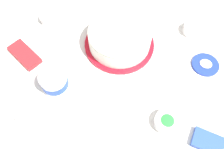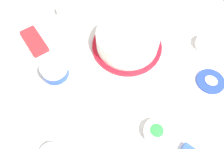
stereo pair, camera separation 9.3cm
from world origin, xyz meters
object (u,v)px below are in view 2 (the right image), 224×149
frosted_cake (127,40)px  sprinkle_bowl_yellow (65,9)px  candy_box_upper (34,41)px  frosting_tub (55,72)px  sprinkle_bowl_blue (25,98)px  sprinkle_bowl_green (156,131)px  sprinkle_bowl_pink (206,43)px  frosting_tub_lid (211,81)px

frosted_cake → sprinkle_bowl_yellow: bearing=-8.1°
candy_box_upper → frosting_tub: bearing=179.9°
frosted_cake → sprinkle_bowl_blue: (0.24, 0.42, -0.03)m
frosting_tub → sprinkle_bowl_green: 0.46m
frosted_cake → sprinkle_bowl_green: 0.41m
sprinkle_bowl_blue → sprinkle_bowl_pink: (-0.55, -0.59, 0.00)m
frosting_tub → sprinkle_bowl_pink: frosting_tub is taller
sprinkle_bowl_green → sprinkle_bowl_blue: bearing=12.5°
frosted_cake → frosting_tub_lid: bearing=179.5°
frosting_tub_lid → sprinkle_bowl_green: 0.33m
frosting_tub_lid → sprinkle_bowl_pink: bearing=-67.4°
frosting_tub_lid → sprinkle_bowl_green: bearing=68.2°
sprinkle_bowl_pink → candy_box_upper: (0.70, 0.34, -0.01)m
sprinkle_bowl_blue → candy_box_upper: size_ratio=0.59×
frosted_cake → sprinkle_bowl_pink: (-0.31, -0.17, -0.03)m
sprinkle_bowl_green → sprinkle_bowl_pink: (-0.05, -0.48, -0.00)m
sprinkle_bowl_yellow → candy_box_upper: size_ratio=0.53×
sprinkle_bowl_pink → sprinkle_bowl_blue: bearing=46.7°
sprinkle_bowl_blue → frosted_cake: bearing=-120.0°
sprinkle_bowl_green → frosted_cake: bearing=-49.4°
frosted_cake → sprinkle_bowl_pink: 0.36m
frosted_cake → candy_box_upper: frosted_cake is taller
frosting_tub → sprinkle_bowl_yellow: frosting_tub is taller
frosted_cake → sprinkle_bowl_blue: size_ratio=3.32×
frosted_cake → candy_box_upper: size_ratio=1.96×
frosting_tub → frosting_tub_lid: size_ratio=0.94×
frosting_tub → candy_box_upper: (0.19, -0.10, -0.03)m
sprinkle_bowl_blue → sprinkle_bowl_pink: same height
sprinkle_bowl_pink → frosting_tub_lid: bearing=112.6°
frosting_tub → sprinkle_bowl_blue: 0.15m
sprinkle_bowl_blue → sprinkle_bowl_pink: 0.81m
frosting_tub_lid → sprinkle_bowl_blue: size_ratio=1.22×
frosting_tub_lid → sprinkle_bowl_yellow: sprinkle_bowl_yellow is taller
sprinkle_bowl_green → sprinkle_bowl_blue: 0.52m
sprinkle_bowl_green → sprinkle_bowl_blue: sprinkle_bowl_green is taller
frosting_tub → sprinkle_bowl_pink: (-0.51, -0.44, -0.02)m
sprinkle_bowl_yellow → frosted_cake: bearing=171.9°
sprinkle_bowl_blue → sprinkle_bowl_yellow: size_ratio=1.11×
frosting_tub → frosting_tub_lid: frosting_tub is taller
sprinkle_bowl_blue → sprinkle_bowl_yellow: same height
frosting_tub_lid → sprinkle_bowl_yellow: (0.75, -0.06, 0.01)m
frosted_cake → frosting_tub_lid: frosted_cake is taller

